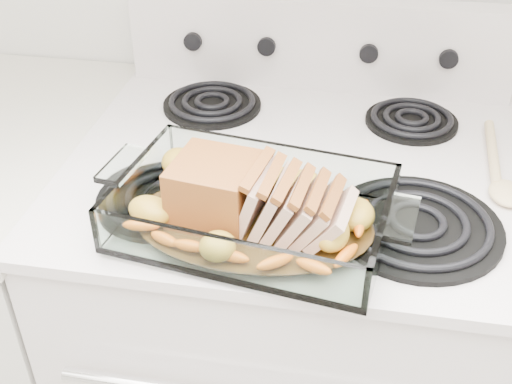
% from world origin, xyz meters
% --- Properties ---
extents(electric_range, '(0.78, 0.70, 1.12)m').
position_xyz_m(electric_range, '(0.00, 1.66, 0.48)').
color(electric_range, silver).
rests_on(electric_range, ground).
extents(counter_left, '(0.58, 0.68, 0.93)m').
position_xyz_m(counter_left, '(-0.67, 1.66, 0.47)').
color(counter_left, silver).
rests_on(counter_left, ground).
extents(baking_dish, '(0.37, 0.25, 0.07)m').
position_xyz_m(baking_dish, '(-0.04, 1.45, 0.96)').
color(baking_dish, silver).
rests_on(baking_dish, electric_range).
extents(pork_roast, '(0.25, 0.11, 0.09)m').
position_xyz_m(pork_roast, '(-0.06, 1.45, 0.99)').
color(pork_roast, brown).
rests_on(pork_roast, baking_dish).
extents(roast_vegetables, '(0.32, 0.18, 0.04)m').
position_xyz_m(roast_vegetables, '(-0.05, 1.48, 0.97)').
color(roast_vegetables, orange).
rests_on(roast_vegetables, baking_dish).
extents(wooden_spoon, '(0.06, 0.26, 0.02)m').
position_xyz_m(wooden_spoon, '(0.33, 1.65, 0.95)').
color(wooden_spoon, '#E3CB89').
rests_on(wooden_spoon, electric_range).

